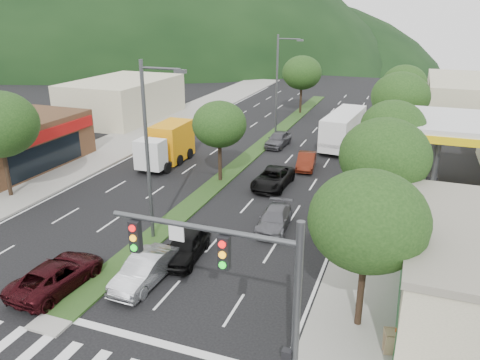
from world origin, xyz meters
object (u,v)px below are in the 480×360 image
at_px(car_queue_a, 186,246).
at_px(box_truck, 168,145).
at_px(sedan_silver, 145,270).
at_px(car_queue_e, 278,139).
at_px(tree_med_near, 219,124).
at_px(car_queue_d, 273,178).
at_px(streetlight_near, 150,145).
at_px(car_queue_f, 357,121).
at_px(tree_r_a, 368,221).
at_px(a_frame_sign, 392,341).
at_px(car_queue_c, 306,161).
at_px(tree_med_far, 302,73).
at_px(tree_r_d, 400,97).
at_px(motorhome, 343,129).
at_px(traffic_signal, 246,286).
at_px(car_queue_b, 274,219).
at_px(suv_maroon, 57,275).
at_px(tree_r_e, 404,84).
at_px(tree_r_b, 385,156).
at_px(streetlight_mid, 279,80).
at_px(tree_r_c, 393,128).

relative_size(car_queue_a, box_truck, 0.63).
distance_m(sedan_silver, car_queue_e, 24.96).
relative_size(tree_med_near, box_truck, 0.90).
bearing_deg(car_queue_a, car_queue_d, 78.38).
xyz_separation_m(streetlight_near, car_queue_f, (7.35, 31.39, -4.91)).
distance_m(tree_r_a, a_frame_sign, 4.55).
distance_m(car_queue_c, car_queue_d, 5.18).
distance_m(tree_med_far, sedan_silver, 40.50).
xyz_separation_m(streetlight_near, a_frame_sign, (13.19, -5.41, -4.86)).
bearing_deg(tree_r_d, motorhome, 171.06).
height_order(traffic_signal, car_queue_c, traffic_signal).
xyz_separation_m(tree_r_a, streetlight_near, (-11.79, 4.00, 0.76)).
bearing_deg(car_queue_b, tree_med_far, 96.31).
relative_size(traffic_signal, suv_maroon, 1.43).
relative_size(tree_r_e, streetlight_near, 0.67).
relative_size(traffic_signal, car_queue_b, 1.69).
height_order(tree_r_a, suv_maroon, tree_r_a).
relative_size(sedan_silver, a_frame_sign, 3.29).
bearing_deg(streetlight_near, car_queue_a, -28.27).
bearing_deg(tree_r_d, tree_med_far, 130.60).
xyz_separation_m(tree_r_b, box_truck, (-17.86, 8.63, -3.49)).
relative_size(tree_r_e, tree_med_far, 0.97).
distance_m(tree_r_b, sedan_silver, 13.62).
distance_m(tree_r_e, motorhome, 10.87).
xyz_separation_m(traffic_signal, tree_r_b, (2.97, 13.54, 0.39)).
bearing_deg(box_truck, tree_med_near, 154.59).
bearing_deg(tree_r_d, streetlight_mid, 165.73).
bearing_deg(a_frame_sign, car_queue_f, 85.43).
bearing_deg(sedan_silver, tree_r_d, 70.92).
height_order(tree_med_far, motorhome, tree_med_far).
bearing_deg(tree_r_e, car_queue_a, -105.43).
bearing_deg(tree_r_a, car_queue_c, 108.77).
relative_size(suv_maroon, car_queue_c, 1.25).
xyz_separation_m(streetlight_near, car_queue_d, (3.90, 10.24, -4.91)).
height_order(tree_r_a, car_queue_b, tree_r_a).
relative_size(car_queue_b, motorhome, 0.47).
bearing_deg(car_queue_d, car_queue_e, 105.74).
relative_size(tree_r_e, streetlight_mid, 0.67).
bearing_deg(streetlight_near, box_truck, 115.63).
xyz_separation_m(tree_r_e, car_queue_e, (-10.50, -11.27, -4.18)).
bearing_deg(tree_r_c, car_queue_c, 153.64).
distance_m(tree_r_b, car_queue_f, 28.09).
distance_m(tree_r_d, tree_r_e, 10.00).
bearing_deg(traffic_signal, car_queue_d, 103.99).
bearing_deg(car_queue_e, streetlight_near, -90.39).
bearing_deg(tree_r_c, sedan_silver, -121.54).
xyz_separation_m(tree_r_c, car_queue_c, (-6.54, 3.24, -4.10)).
bearing_deg(car_queue_c, tree_r_c, -33.64).
height_order(tree_r_d, car_queue_d, tree_r_d).
bearing_deg(car_queue_e, car_queue_f, 63.57).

